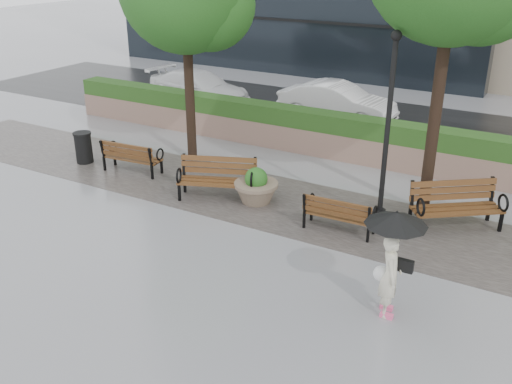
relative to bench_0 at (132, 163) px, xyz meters
The scene contains 14 objects.
ground 6.87m from the bench_0, 23.84° to the right, with size 100.00×100.00×0.00m, color gray.
cobble_strip 6.29m from the bench_0, ahead, with size 28.00×3.20×0.01m, color #383330.
hedge_wall 7.58m from the bench_0, 33.92° to the left, with size 24.00×0.80×1.35m.
asphalt_street 10.35m from the bench_0, 52.63° to the left, with size 40.00×7.00×0.00m, color black.
bench_0 is the anchor object (origin of this frame).
bench_1 3.19m from the bench_0, ahead, with size 2.13×1.47×1.07m.
bench_2 6.63m from the bench_0, ahead, with size 1.65×0.71×0.87m.
bench_3 8.95m from the bench_0, ahead, with size 2.12×1.88×1.10m.
planter_left 4.16m from the bench_0, ahead, with size 1.13×1.13×0.95m.
trash_bin 1.82m from the bench_0, behind, with size 0.54×0.54×0.90m, color black.
lamppost 7.47m from the bench_0, ahead, with size 0.28×0.28×4.46m.
car_left 7.85m from the bench_0, 110.80° to the left, with size 1.89×4.66×1.35m, color white.
car_right 8.43m from the bench_0, 68.36° to the left, with size 1.52×4.36×1.44m, color white.
pedestrian 9.15m from the bench_0, 19.34° to the right, with size 1.08×1.08×1.99m.
Camera 1 is at (4.54, -8.84, 6.11)m, focal length 40.00 mm.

